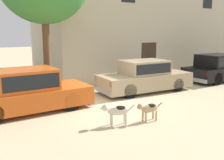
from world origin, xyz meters
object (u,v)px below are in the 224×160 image
object	(u,v)px
parked_sedan_nearest	(28,91)
stray_dog_tan	(116,111)
parked_sedan_third	(218,67)
parked_sedan_second	(145,76)
stray_dog_spotted	(149,108)

from	to	relation	value
parked_sedan_nearest	stray_dog_tan	xyz separation A→B (m)	(1.85, -2.77, -0.28)
stray_dog_tan	parked_sedan_third	bearing A→B (deg)	-142.37
parked_sedan_nearest	parked_sedan_second	size ratio (longest dim) A/B	0.96
stray_dog_tan	parked_sedan_second	bearing A→B (deg)	-119.89
parked_sedan_third	parked_sedan_second	bearing A→B (deg)	178.20
parked_sedan_second	stray_dog_spotted	size ratio (longest dim) A/B	4.70
parked_sedan_nearest	parked_sedan_second	world-z (taller)	parked_sedan_nearest
stray_dog_tan	parked_sedan_nearest	bearing A→B (deg)	-36.57
parked_sedan_nearest	stray_dog_tan	distance (m)	3.34
parked_sedan_second	stray_dog_tan	xyz separation A→B (m)	(-3.47, -2.96, -0.26)
stray_dog_spotted	parked_sedan_nearest	bearing A→B (deg)	-41.92
parked_sedan_nearest	stray_dog_spotted	bearing A→B (deg)	-47.16
parked_sedan_second	stray_dog_spotted	distance (m)	4.04
parked_sedan_third	stray_dog_tan	size ratio (longest dim) A/B	4.40
parked_sedan_nearest	parked_sedan_third	size ratio (longest dim) A/B	0.98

